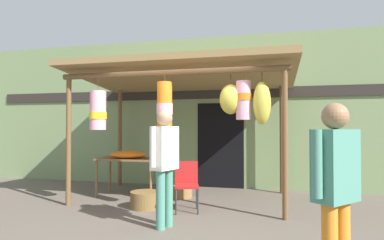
% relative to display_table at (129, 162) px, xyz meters
% --- Properties ---
extents(ground_plane, '(30.00, 30.00, 0.00)m').
position_rel_display_table_xyz_m(ground_plane, '(1.35, -0.93, -0.70)').
color(ground_plane, '#60564C').
extents(shop_facade, '(12.72, 0.29, 3.60)m').
position_rel_display_table_xyz_m(shop_facade, '(1.36, 1.52, 1.10)').
color(shop_facade, '#7A9360').
rests_on(shop_facade, ground_plane).
extents(market_stall_canopy, '(4.34, 2.58, 2.66)m').
position_rel_display_table_xyz_m(market_stall_canopy, '(1.23, -0.14, 1.61)').
color(market_stall_canopy, brown).
rests_on(market_stall_canopy, ground_plane).
extents(display_table, '(1.28, 0.67, 0.79)m').
position_rel_display_table_xyz_m(display_table, '(0.00, 0.00, 0.00)').
color(display_table, brown).
rests_on(display_table, ground_plane).
extents(flower_heap_on_table, '(0.78, 0.55, 0.15)m').
position_rel_display_table_xyz_m(flower_heap_on_table, '(0.01, -0.07, 0.17)').
color(flower_heap_on_table, orange).
rests_on(flower_heap_on_table, display_table).
extents(folding_chair, '(0.50, 0.50, 0.84)m').
position_rel_display_table_xyz_m(folding_chair, '(1.47, -0.85, -0.20)').
color(folding_chair, '#AD1E1E').
rests_on(folding_chair, ground_plane).
extents(wicker_basket_by_table, '(0.52, 0.52, 0.29)m').
position_rel_display_table_xyz_m(wicker_basket_by_table, '(0.71, -0.86, -0.55)').
color(wicker_basket_by_table, brown).
rests_on(wicker_basket_by_table, ground_plane).
extents(wicker_basket_spare, '(0.42, 0.42, 0.23)m').
position_rel_display_table_xyz_m(wicker_basket_spare, '(1.10, 0.15, -0.59)').
color(wicker_basket_spare, olive).
rests_on(wicker_basket_spare, ground_plane).
extents(vendor_in_orange, '(0.34, 0.56, 1.68)m').
position_rel_display_table_xyz_m(vendor_in_orange, '(1.41, -1.84, 0.29)').
color(vendor_in_orange, '#4C8E7A').
rests_on(vendor_in_orange, ground_plane).
extents(customer_foreground, '(0.43, 0.46, 1.65)m').
position_rel_display_table_xyz_m(customer_foreground, '(3.44, -3.33, 0.27)').
color(customer_foreground, orange).
rests_on(customer_foreground, ground_plane).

